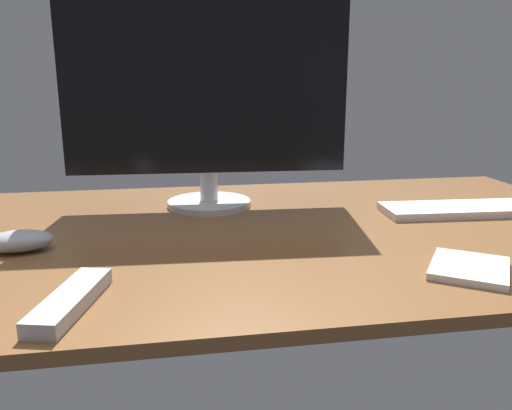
{
  "coord_description": "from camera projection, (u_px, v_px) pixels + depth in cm",
  "views": [
    {
      "loc": [
        -23.15,
        -95.58,
        31.13
      ],
      "look_at": [
        -7.54,
        -4.73,
        8.0
      ],
      "focal_mm": 36.2,
      "sensor_mm": 36.0,
      "label": 1
    }
  ],
  "objects": [
    {
      "name": "desk",
      "position": [
        289.0,
        232.0,
        1.03
      ],
      "size": [
        140.0,
        84.0,
        2.0
      ],
      "primitive_type": "cube",
      "color": "brown",
      "rests_on": "ground"
    },
    {
      "name": "monitor",
      "position": [
        207.0,
        96.0,
        1.13
      ],
      "size": [
        62.02,
        19.07,
        45.83
      ],
      "rotation": [
        0.0,
        0.0,
        -0.05
      ],
      "color": "silver",
      "rests_on": "desk"
    },
    {
      "name": "tv_remote",
      "position": [
        70.0,
        300.0,
        0.66
      ],
      "size": [
        8.86,
        18.32,
        2.12
      ],
      "primitive_type": "cube",
      "rotation": [
        0.0,
        0.0,
        1.32
      ],
      "color": "#B7B7BC",
      "rests_on": "desk"
    },
    {
      "name": "computer_mouse",
      "position": [
        19.0,
        241.0,
        0.88
      ],
      "size": [
        11.68,
        7.68,
        3.62
      ],
      "primitive_type": "ellipsoid",
      "rotation": [
        0.0,
        0.0,
        0.11
      ],
      "color": "#999EA5",
      "rests_on": "desk"
    },
    {
      "name": "notepad",
      "position": [
        469.0,
        268.0,
        0.79
      ],
      "size": [
        16.45,
        16.89,
        1.13
      ],
      "primitive_type": "cube",
      "rotation": [
        0.0,
        0.0,
        0.95
      ],
      "color": "white",
      "rests_on": "desk"
    },
    {
      "name": "keyboard",
      "position": [
        463.0,
        209.0,
        1.13
      ],
      "size": [
        35.75,
        13.32,
        1.64
      ],
      "primitive_type": "cube",
      "rotation": [
        0.0,
        0.0,
        -0.06
      ],
      "color": "white",
      "rests_on": "desk"
    }
  ]
}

